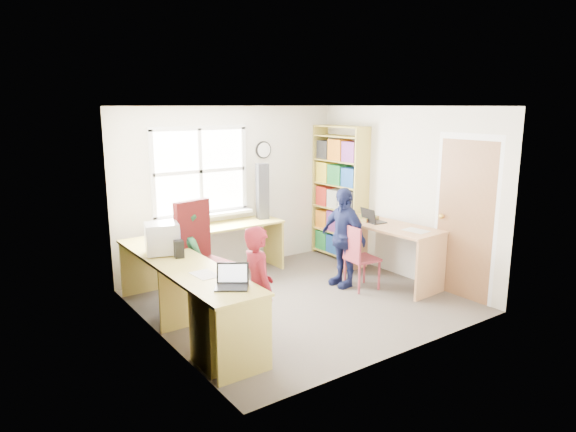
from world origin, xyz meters
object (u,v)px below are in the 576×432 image
(cd_tower, at_px, (262,191))
(person_red, at_px, (258,289))
(potted_plant, at_px, (195,219))
(right_desk, at_px, (390,241))
(person_green, at_px, (189,257))
(laptop_left, at_px, (232,281))
(wooden_chair, at_px, (358,255))
(swivel_chair, at_px, (201,263))
(crt_monitor, at_px, (162,238))
(bookshelf, at_px, (339,196))
(person_navy, at_px, (343,237))
(laptop_right, at_px, (372,219))
(l_desk, at_px, (216,295))

(cd_tower, distance_m, person_red, 2.77)
(potted_plant, relative_size, person_red, 0.22)
(right_desk, distance_m, person_green, 2.71)
(laptop_left, height_order, person_green, person_green)
(wooden_chair, bearing_deg, right_desk, 1.30)
(swivel_chair, height_order, crt_monitor, swivel_chair)
(bookshelf, distance_m, cd_tower, 1.31)
(bookshelf, xyz_separation_m, swivel_chair, (-2.73, -0.67, -0.44))
(swivel_chair, bearing_deg, person_navy, -23.58)
(bookshelf, distance_m, wooden_chair, 1.59)
(cd_tower, bearing_deg, laptop_right, -42.25)
(person_red, bearing_deg, l_desk, 28.10)
(person_red, bearing_deg, bookshelf, -46.07)
(person_red, bearing_deg, right_desk, -67.25)
(right_desk, relative_size, potted_plant, 5.22)
(laptop_left, relative_size, person_red, 0.31)
(crt_monitor, height_order, person_red, person_red)
(wooden_chair, relative_size, person_navy, 0.65)
(bookshelf, relative_size, laptop_left, 5.32)
(right_desk, distance_m, crt_monitor, 3.06)
(bookshelf, bearing_deg, person_navy, -128.20)
(potted_plant, bearing_deg, person_navy, -40.41)
(l_desk, relative_size, person_red, 2.30)
(right_desk, xyz_separation_m, laptop_left, (-2.84, -0.71, 0.21))
(wooden_chair, distance_m, crt_monitor, 2.56)
(laptop_left, distance_m, person_red, 0.35)
(person_green, distance_m, person_navy, 2.06)
(bookshelf, relative_size, wooden_chair, 2.41)
(cd_tower, relative_size, person_green, 0.70)
(bookshelf, height_order, crt_monitor, bookshelf)
(person_red, bearing_deg, crt_monitor, 25.84)
(swivel_chair, relative_size, laptop_left, 3.29)
(laptop_right, relative_size, person_green, 0.27)
(right_desk, bearing_deg, crt_monitor, 162.99)
(l_desk, distance_m, right_desk, 2.73)
(person_green, bearing_deg, crt_monitor, 125.19)
(laptop_right, xyz_separation_m, person_red, (-2.45, -0.95, -0.22))
(right_desk, height_order, potted_plant, potted_plant)
(l_desk, xyz_separation_m, laptop_left, (-0.11, -0.58, 0.34))
(potted_plant, bearing_deg, person_green, -120.69)
(l_desk, height_order, person_green, person_green)
(cd_tower, height_order, person_navy, cd_tower)
(laptop_right, relative_size, person_navy, 0.24)
(potted_plant, bearing_deg, laptop_right, -33.05)
(person_red, height_order, person_green, person_red)
(person_red, xyz_separation_m, person_green, (-0.03, 1.57, -0.05))
(right_desk, distance_m, potted_plant, 2.69)
(l_desk, bearing_deg, laptop_left, -101.19)
(l_desk, xyz_separation_m, right_desk, (2.73, 0.13, 0.13))
(wooden_chair, xyz_separation_m, laptop_left, (-2.31, -0.76, 0.33))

